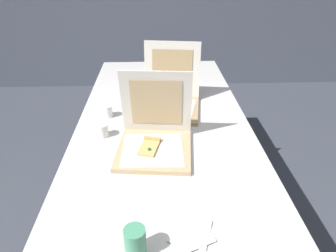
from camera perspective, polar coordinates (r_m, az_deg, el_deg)
name	(u,v)px	position (r m, az deg, el deg)	size (l,w,h in m)	color
table	(163,128)	(1.77, -0.87, -0.43)	(0.95, 2.13, 0.74)	silver
pizza_box_front	(154,139)	(1.48, -2.50, -2.45)	(0.38, 0.38, 0.36)	tan
pizza_box_middle	(170,100)	(1.87, 0.34, 4.79)	(0.39, 0.43, 0.36)	tan
cup_white_near_center	(102,130)	(1.63, -11.92, -0.80)	(0.06, 0.06, 0.07)	white
cup_white_mid	(107,111)	(1.81, -11.05, 2.67)	(0.06, 0.06, 0.07)	white
cup_printed_front	(135,242)	(1.03, -6.02, -20.32)	(0.07, 0.07, 0.10)	#4C9E75
napkin_pile	(192,232)	(1.12, 4.42, -18.74)	(0.17, 0.18, 0.01)	white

